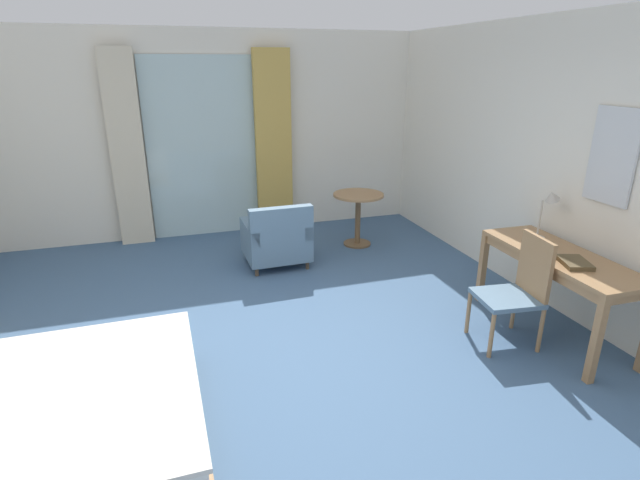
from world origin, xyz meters
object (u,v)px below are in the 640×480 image
object	(u,v)px
bed	(16,435)
desk_lamp	(549,205)
round_cafe_table	(358,207)
armchair_by_window	(277,240)
closed_book	(574,263)
desk_chair	(518,287)
writing_desk	(560,264)

from	to	relation	value
bed	desk_lamp	size ratio (longest dim) A/B	4.43
bed	round_cafe_table	world-z (taller)	bed
armchair_by_window	round_cafe_table	world-z (taller)	armchair_by_window
desk_lamp	closed_book	bearing A→B (deg)	-111.39
desk_chair	round_cafe_table	xyz separation A→B (m)	(-0.37, 2.65, 0.00)
closed_book	round_cafe_table	xyz separation A→B (m)	(-0.72, 2.84, -0.25)
closed_book	armchair_by_window	world-z (taller)	closed_book
desk_lamp	armchair_by_window	size ratio (longest dim) A/B	0.59
closed_book	round_cafe_table	size ratio (longest dim) A/B	0.41
closed_book	armchair_by_window	size ratio (longest dim) A/B	0.37
bed	desk_lamp	bearing A→B (deg)	10.02
writing_desk	bed	bearing A→B (deg)	-175.12
round_cafe_table	desk_lamp	bearing A→B (deg)	-66.45
desk_chair	round_cafe_table	bearing A→B (deg)	97.91
writing_desk	desk_lamp	size ratio (longest dim) A/B	3.27
armchair_by_window	round_cafe_table	distance (m)	1.24
closed_book	armchair_by_window	distance (m)	3.14
bed	desk_lamp	distance (m)	4.42
writing_desk	round_cafe_table	world-z (taller)	writing_desk
round_cafe_table	desk_chair	bearing A→B (deg)	-82.09
desk_lamp	round_cafe_table	xyz separation A→B (m)	(-0.96, 2.21, -0.54)
desk_chair	desk_lamp	distance (m)	0.92
desk_chair	bed	bearing A→B (deg)	-175.11
writing_desk	round_cafe_table	xyz separation A→B (m)	(-0.80, 2.62, -0.14)
desk_chair	closed_book	world-z (taller)	desk_chair
bed	armchair_by_window	bearing A→B (deg)	50.38
bed	closed_book	xyz separation A→B (m)	(4.03, 0.13, 0.52)
desk_chair	round_cafe_table	distance (m)	2.68
closed_book	round_cafe_table	distance (m)	2.94
armchair_by_window	round_cafe_table	xyz separation A→B (m)	(1.17, 0.38, 0.19)
desk_chair	armchair_by_window	bearing A→B (deg)	124.07
closed_book	desk_lamp	bearing A→B (deg)	88.47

